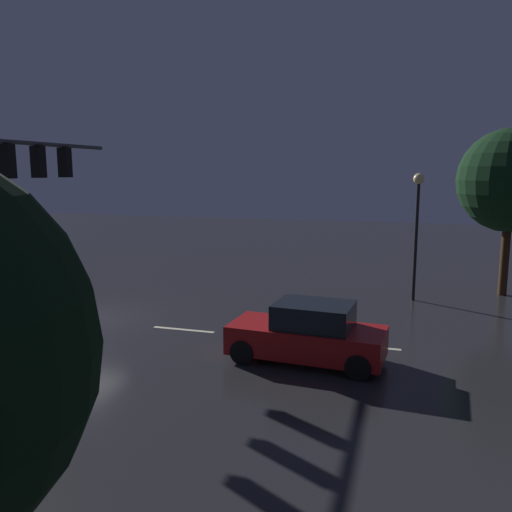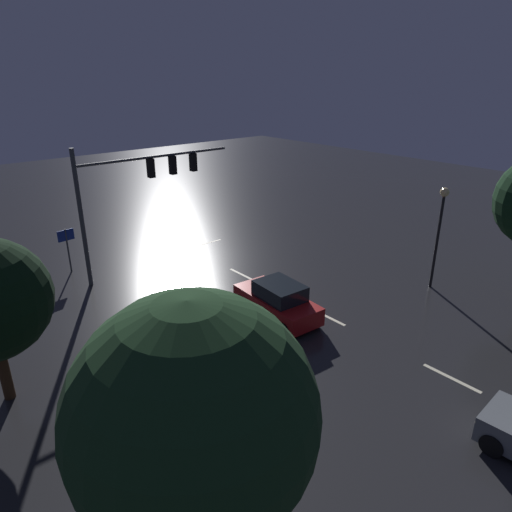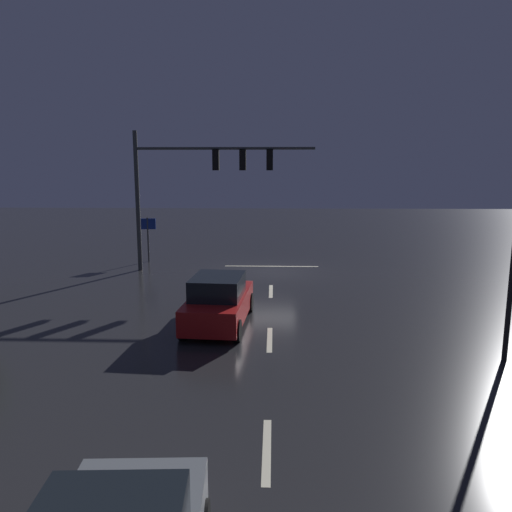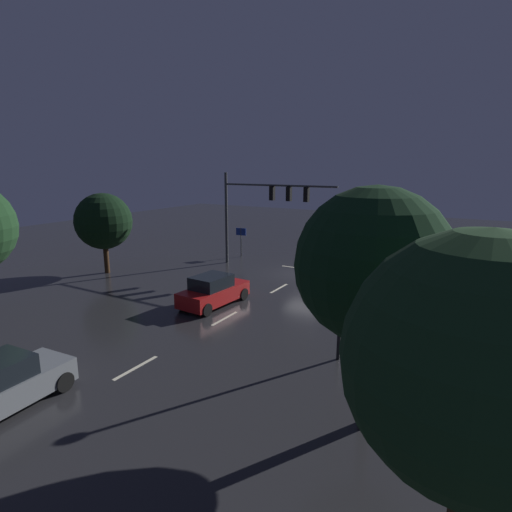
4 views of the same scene
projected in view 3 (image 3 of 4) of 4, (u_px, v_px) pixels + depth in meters
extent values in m
plane|color=#232326|center=(271.00, 272.00, 24.89)|extent=(80.00, 80.00, 0.00)
cylinder|color=#383A3D|center=(138.00, 202.00, 24.74)|extent=(0.22, 0.22, 7.02)
cylinder|color=#383A3D|center=(225.00, 148.00, 24.11)|extent=(8.88, 0.14, 0.14)
cube|color=black|center=(216.00, 160.00, 24.23)|extent=(0.32, 0.36, 1.00)
sphere|color=black|center=(216.00, 154.00, 24.36)|extent=(0.20, 0.20, 0.20)
sphere|color=black|center=(216.00, 160.00, 24.41)|extent=(0.20, 0.20, 0.20)
sphere|color=#19F24C|center=(216.00, 167.00, 24.47)|extent=(0.20, 0.20, 0.20)
cube|color=black|center=(243.00, 160.00, 24.18)|extent=(0.32, 0.36, 1.00)
sphere|color=black|center=(243.00, 154.00, 24.31)|extent=(0.20, 0.20, 0.20)
sphere|color=black|center=(243.00, 160.00, 24.37)|extent=(0.20, 0.20, 0.20)
sphere|color=#19F24C|center=(243.00, 167.00, 24.42)|extent=(0.20, 0.20, 0.20)
cube|color=black|center=(270.00, 160.00, 24.13)|extent=(0.32, 0.36, 1.00)
sphere|color=black|center=(270.00, 154.00, 24.26)|extent=(0.20, 0.20, 0.20)
sphere|color=black|center=(270.00, 160.00, 24.32)|extent=(0.20, 0.20, 0.20)
sphere|color=#19F24C|center=(270.00, 167.00, 24.37)|extent=(0.20, 0.20, 0.20)
cube|color=beige|center=(271.00, 291.00, 20.96)|extent=(0.16, 2.20, 0.01)
cube|color=beige|center=(270.00, 339.00, 15.06)|extent=(0.16, 2.20, 0.01)
cube|color=beige|center=(267.00, 450.00, 9.15)|extent=(0.16, 2.20, 0.01)
cube|color=beige|center=(272.00, 266.00, 26.29)|extent=(5.00, 0.16, 0.01)
cube|color=maroon|center=(219.00, 306.00, 16.45)|extent=(2.10, 4.42, 0.80)
cube|color=black|center=(218.00, 286.00, 16.12)|extent=(1.75, 2.21, 0.68)
cylinder|color=black|center=(205.00, 301.00, 18.15)|extent=(0.27, 0.69, 0.68)
cylinder|color=black|center=(250.00, 302.00, 17.98)|extent=(0.27, 0.69, 0.68)
cylinder|color=black|center=(183.00, 329.00, 15.02)|extent=(0.27, 0.69, 0.68)
cylinder|color=black|center=(237.00, 331.00, 14.85)|extent=(0.27, 0.69, 0.68)
sphere|color=#F9EFC6|center=(212.00, 289.00, 18.59)|extent=(0.20, 0.20, 0.20)
sphere|color=#F9EFC6|center=(246.00, 290.00, 18.45)|extent=(0.20, 0.20, 0.20)
sphere|color=#F9EFC6|center=(102.00, 482.00, 7.17)|extent=(0.20, 0.20, 0.20)
sphere|color=#F9EFC6|center=(191.00, 480.00, 7.20)|extent=(0.20, 0.20, 0.20)
cylinder|color=black|center=(512.00, 275.00, 13.00)|extent=(0.14, 0.14, 4.80)
cylinder|color=#383A3D|center=(148.00, 240.00, 27.46)|extent=(0.09, 0.09, 2.48)
cube|color=navy|center=(147.00, 224.00, 27.30)|extent=(0.90, 0.15, 0.60)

